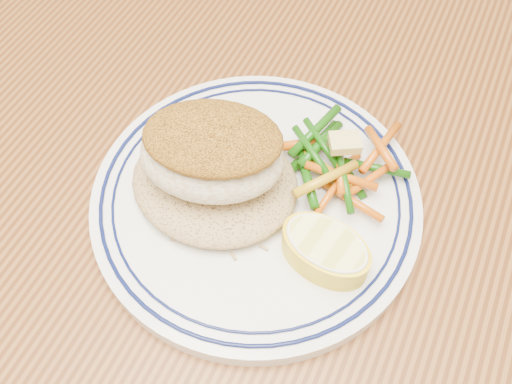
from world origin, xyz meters
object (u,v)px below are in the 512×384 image
object	(u,v)px
rice_pilaf	(215,179)
vegetable_pile	(335,162)
fish_fillet	(212,152)
lemon_wedge	(325,250)
plate	(256,199)
dining_table	(229,221)

from	to	relation	value
rice_pilaf	vegetable_pile	size ratio (longest dim) A/B	1.17
vegetable_pile	rice_pilaf	bearing A→B (deg)	-145.09
rice_pilaf	fish_fillet	world-z (taller)	fish_fillet
vegetable_pile	lemon_wedge	size ratio (longest dim) A/B	1.52
plate	lemon_wedge	bearing A→B (deg)	-23.29
dining_table	plate	bearing A→B (deg)	-32.20
lemon_wedge	vegetable_pile	bearing A→B (deg)	105.75
rice_pilaf	fish_fillet	distance (m)	0.03
rice_pilaf	fish_fillet	size ratio (longest dim) A/B	1.06
dining_table	rice_pilaf	bearing A→B (deg)	-73.18
rice_pilaf	fish_fillet	xyz separation A→B (m)	(-0.00, 0.00, 0.03)
vegetable_pile	lemon_wedge	distance (m)	0.08
dining_table	plate	xyz separation A→B (m)	(0.04, -0.03, 0.11)
plate	rice_pilaf	bearing A→B (deg)	-166.87
fish_fillet	lemon_wedge	xyz separation A→B (m)	(0.10, -0.02, -0.03)
fish_fillet	rice_pilaf	bearing A→B (deg)	-76.09
dining_table	fish_fillet	distance (m)	0.16
plate	fish_fillet	size ratio (longest dim) A/B	2.07
plate	lemon_wedge	world-z (taller)	lemon_wedge
rice_pilaf	lemon_wedge	size ratio (longest dim) A/B	1.79
plate	dining_table	bearing A→B (deg)	147.80
dining_table	plate	distance (m)	0.12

